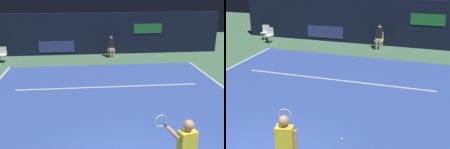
# 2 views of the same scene
# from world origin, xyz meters

# --- Properties ---
(ground_plane) EXTENTS (30.66, 30.66, 0.00)m
(ground_plane) POSITION_xyz_m (0.00, 4.40, 0.00)
(ground_plane) COLOR #4C7A56
(court_surface) EXTENTS (10.15, 10.79, 0.01)m
(court_surface) POSITION_xyz_m (0.00, 4.40, 0.01)
(court_surface) COLOR #3856B2
(court_surface) RESTS_ON ground
(line_service) EXTENTS (7.92, 0.10, 0.01)m
(line_service) POSITION_xyz_m (0.00, 6.29, 0.01)
(line_service) COLOR white
(line_service) RESTS_ON court_surface
(back_wall) EXTENTS (15.40, 0.33, 2.60)m
(back_wall) POSITION_xyz_m (-0.00, 12.49, 1.30)
(back_wall) COLOR black
(back_wall) RESTS_ON ground
(line_judge_on_chair) EXTENTS (0.47, 0.55, 1.32)m
(line_judge_on_chair) POSITION_xyz_m (0.67, 11.59, 0.69)
(line_judge_on_chair) COLOR white
(line_judge_on_chair) RESTS_ON ground
(courtside_chair_far) EXTENTS (0.46, 0.44, 0.88)m
(courtside_chair_far) POSITION_xyz_m (-5.64, 10.98, 0.50)
(courtside_chair_far) COLOR white
(courtside_chair_far) RESTS_ON ground
(tennis_ball) EXTENTS (0.07, 0.07, 0.07)m
(tennis_ball) POSITION_xyz_m (1.61, 1.90, 0.05)
(tennis_ball) COLOR #CCE033
(tennis_ball) RESTS_ON court_surface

